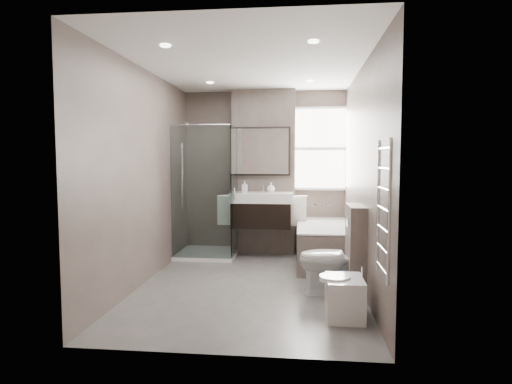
# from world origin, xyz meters

# --- Properties ---
(room) EXTENTS (2.70, 3.90, 2.70)m
(room) POSITION_xyz_m (0.00, 0.00, 1.30)
(room) COLOR #585551
(room) RESTS_ON ground
(vanity_pier) EXTENTS (1.00, 0.25, 2.60)m
(vanity_pier) POSITION_xyz_m (0.00, 1.77, 1.30)
(vanity_pier) COLOR brown
(vanity_pier) RESTS_ON ground
(vanity) EXTENTS (0.95, 0.47, 0.66)m
(vanity) POSITION_xyz_m (0.00, 1.43, 0.74)
(vanity) COLOR black
(vanity) RESTS_ON vanity_pier
(mirror_cabinet) EXTENTS (0.86, 0.08, 0.76)m
(mirror_cabinet) POSITION_xyz_m (0.00, 1.61, 1.63)
(mirror_cabinet) COLOR black
(mirror_cabinet) RESTS_ON vanity_pier
(towel_left) EXTENTS (0.24, 0.06, 0.44)m
(towel_left) POSITION_xyz_m (-0.56, 1.40, 0.72)
(towel_left) COLOR silver
(towel_left) RESTS_ON vanity_pier
(towel_right) EXTENTS (0.24, 0.06, 0.44)m
(towel_right) POSITION_xyz_m (0.56, 1.40, 0.72)
(towel_right) COLOR silver
(towel_right) RESTS_ON vanity_pier
(shower_enclosure) EXTENTS (0.90, 0.90, 2.00)m
(shower_enclosure) POSITION_xyz_m (-0.75, 1.35, 0.49)
(shower_enclosure) COLOR white
(shower_enclosure) RESTS_ON ground
(bathtub) EXTENTS (0.75, 1.60, 0.57)m
(bathtub) POSITION_xyz_m (0.92, 1.10, 0.32)
(bathtub) COLOR brown
(bathtub) RESTS_ON ground
(window) EXTENTS (0.98, 0.06, 1.33)m
(window) POSITION_xyz_m (0.90, 1.88, 1.68)
(window) COLOR white
(window) RESTS_ON room
(toilet) EXTENTS (0.78, 0.46, 0.79)m
(toilet) POSITION_xyz_m (0.97, -0.29, 0.39)
(toilet) COLOR white
(toilet) RESTS_ON ground
(cistern_box) EXTENTS (0.19, 0.55, 1.00)m
(cistern_box) POSITION_xyz_m (1.21, -0.25, 0.50)
(cistern_box) COLOR brown
(cistern_box) RESTS_ON ground
(bidet) EXTENTS (0.41, 0.48, 0.50)m
(bidet) POSITION_xyz_m (1.01, -1.00, 0.20)
(bidet) COLOR white
(bidet) RESTS_ON ground
(towel_radiator) EXTENTS (0.03, 0.49, 1.10)m
(towel_radiator) POSITION_xyz_m (1.25, -1.60, 1.12)
(towel_radiator) COLOR silver
(towel_radiator) RESTS_ON room
(soap_bottle_a) EXTENTS (0.08, 0.08, 0.17)m
(soap_bottle_a) POSITION_xyz_m (-0.27, 1.48, 1.09)
(soap_bottle_a) COLOR white
(soap_bottle_a) RESTS_ON vanity
(soap_bottle_b) EXTENTS (0.12, 0.12, 0.15)m
(soap_bottle_b) POSITION_xyz_m (0.14, 1.49, 1.08)
(soap_bottle_b) COLOR white
(soap_bottle_b) RESTS_ON vanity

